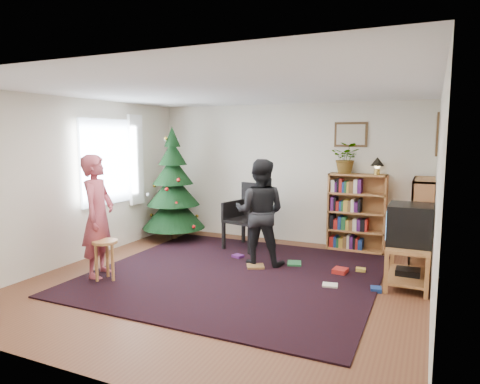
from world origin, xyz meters
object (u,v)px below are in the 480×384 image
at_px(picture_right, 437,134).
at_px(stool, 105,250).
at_px(tv_stand, 408,261).
at_px(potted_plant, 346,158).
at_px(christmas_tree, 173,193).
at_px(armchair, 249,213).
at_px(bookshelf_right, 422,221).
at_px(picture_back, 351,135).
at_px(table_lamp, 377,163).
at_px(person_standing, 98,216).
at_px(person_by_chair, 260,212).
at_px(bookshelf_back, 357,211).
at_px(crt_tv, 410,224).

xyz_separation_m(picture_right, stool, (-3.94, -2.39, -1.52)).
distance_m(tv_stand, potted_plant, 2.22).
bearing_deg(christmas_tree, tv_stand, -11.59).
bearing_deg(armchair, bookshelf_right, 17.42).
relative_size(picture_back, picture_right, 0.92).
bearing_deg(picture_right, stool, -148.80).
bearing_deg(bookshelf_right, table_lamp, 60.22).
distance_m(christmas_tree, bookshelf_right, 4.27).
xyz_separation_m(picture_back, person_standing, (-2.83, -2.98, -1.11)).
bearing_deg(stool, picture_back, 49.94).
bearing_deg(person_by_chair, picture_right, -169.10).
bearing_deg(person_standing, bookshelf_back, -64.17).
height_order(crt_tv, person_standing, person_standing).
relative_size(picture_back, bookshelf_right, 0.42).
height_order(armchair, stool, armchair).
height_order(person_standing, potted_plant, potted_plant).
height_order(armchair, potted_plant, potted_plant).
bearing_deg(christmas_tree, potted_plant, 11.69).
bearing_deg(armchair, person_standing, -105.92).
height_order(christmas_tree, person_by_chair, christmas_tree).
bearing_deg(bookshelf_right, potted_plant, 71.28).
height_order(stool, person_by_chair, person_by_chair).
distance_m(christmas_tree, stool, 2.43).
bearing_deg(armchair, bookshelf_back, 32.78).
height_order(picture_right, armchair, picture_right).
relative_size(crt_tv, table_lamp, 2.04).
distance_m(bookshelf_right, tv_stand, 1.12).
distance_m(tv_stand, person_standing, 4.17).
bearing_deg(person_standing, picture_back, -61.23).
relative_size(bookshelf_back, tv_stand, 1.39).
distance_m(bookshelf_back, crt_tv, 1.74).
distance_m(christmas_tree, tv_stand, 4.26).
distance_m(christmas_tree, bookshelf_back, 3.30).
xyz_separation_m(person_standing, potted_plant, (2.80, 2.85, 0.72)).
distance_m(picture_right, crt_tv, 1.47).
distance_m(picture_right, person_standing, 4.86).
bearing_deg(picture_back, table_lamp, -16.22).
height_order(bookshelf_right, tv_stand, bookshelf_right).
xyz_separation_m(bookshelf_back, bookshelf_right, (1.03, -0.42, 0.00)).
bearing_deg(christmas_tree, crt_tv, -11.60).
distance_m(picture_back, bookshelf_back, 1.30).
relative_size(bookshelf_back, potted_plant, 2.51).
bearing_deg(table_lamp, bookshelf_right, -29.78).
bearing_deg(table_lamp, potted_plant, 180.00).
height_order(person_by_chair, potted_plant, potted_plant).
xyz_separation_m(christmas_tree, armchair, (1.52, 0.03, -0.27)).
bearing_deg(tv_stand, bookshelf_back, 121.52).
height_order(bookshelf_back, table_lamp, table_lamp).
bearing_deg(crt_tv, armchair, 161.37).
bearing_deg(bookshelf_back, person_by_chair, -129.68).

